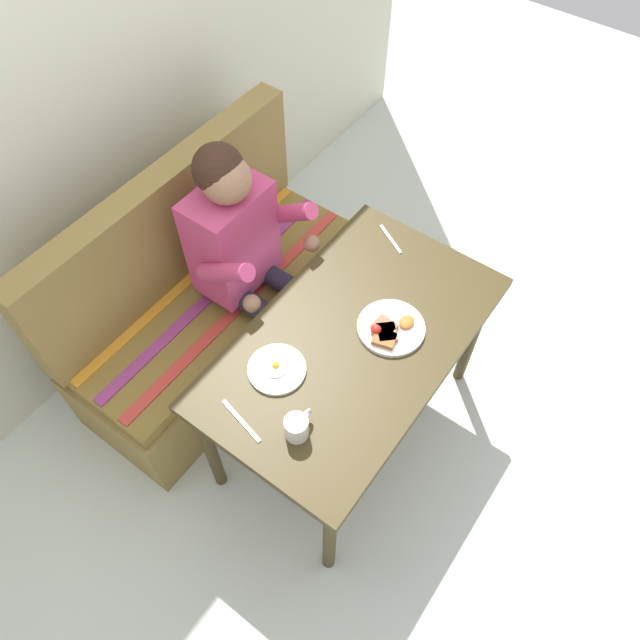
{
  "coord_description": "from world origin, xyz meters",
  "views": [
    {
      "loc": [
        -1.05,
        -0.63,
        2.59
      ],
      "look_at": [
        0.0,
        0.15,
        0.72
      ],
      "focal_mm": 34.23,
      "sensor_mm": 36.0,
      "label": 1
    }
  ],
  "objects_px": {
    "person": "(246,249)",
    "fork": "(391,239)",
    "plate_eggs": "(277,369)",
    "coffee_mug": "(297,427)",
    "table": "(352,350)",
    "couch": "(213,304)",
    "plate_breakfast": "(390,329)",
    "knife": "(241,421)"
  },
  "relations": [
    {
      "from": "person",
      "to": "fork",
      "type": "xyz_separation_m",
      "value": [
        0.4,
        -0.44,
        -0.01
      ]
    },
    {
      "from": "plate_eggs",
      "to": "coffee_mug",
      "type": "relative_size",
      "value": 1.75
    },
    {
      "from": "table",
      "to": "couch",
      "type": "bearing_deg",
      "value": 90.0
    },
    {
      "from": "person",
      "to": "plate_breakfast",
      "type": "bearing_deg",
      "value": -88.77
    },
    {
      "from": "table",
      "to": "plate_breakfast",
      "type": "bearing_deg",
      "value": -39.67
    },
    {
      "from": "couch",
      "to": "fork",
      "type": "distance_m",
      "value": 0.88
    },
    {
      "from": "couch",
      "to": "table",
      "type": "bearing_deg",
      "value": -90.0
    },
    {
      "from": "person",
      "to": "knife",
      "type": "distance_m",
      "value": 0.76
    },
    {
      "from": "person",
      "to": "plate_eggs",
      "type": "xyz_separation_m",
      "value": [
        -0.36,
        -0.45,
        -0.0
      ]
    },
    {
      "from": "table",
      "to": "coffee_mug",
      "type": "relative_size",
      "value": 10.17
    },
    {
      "from": "plate_eggs",
      "to": "table",
      "type": "bearing_deg",
      "value": -27.36
    },
    {
      "from": "plate_eggs",
      "to": "coffee_mug",
      "type": "bearing_deg",
      "value": -125.91
    },
    {
      "from": "coffee_mug",
      "to": "fork",
      "type": "height_order",
      "value": "coffee_mug"
    },
    {
      "from": "person",
      "to": "couch",
      "type": "bearing_deg",
      "value": 117.96
    },
    {
      "from": "couch",
      "to": "plate_eggs",
      "type": "distance_m",
      "value": 0.79
    },
    {
      "from": "couch",
      "to": "coffee_mug",
      "type": "relative_size",
      "value": 12.2
    },
    {
      "from": "couch",
      "to": "plate_breakfast",
      "type": "distance_m",
      "value": 0.95
    },
    {
      "from": "coffee_mug",
      "to": "fork",
      "type": "relative_size",
      "value": 0.69
    },
    {
      "from": "table",
      "to": "fork",
      "type": "bearing_deg",
      "value": 17.14
    },
    {
      "from": "plate_breakfast",
      "to": "plate_eggs",
      "type": "relative_size",
      "value": 1.22
    },
    {
      "from": "couch",
      "to": "person",
      "type": "height_order",
      "value": "person"
    },
    {
      "from": "person",
      "to": "coffee_mug",
      "type": "relative_size",
      "value": 10.27
    },
    {
      "from": "couch",
      "to": "coffee_mug",
      "type": "distance_m",
      "value": 1.03
    },
    {
      "from": "plate_eggs",
      "to": "knife",
      "type": "distance_m",
      "value": 0.23
    },
    {
      "from": "table",
      "to": "plate_eggs",
      "type": "distance_m",
      "value": 0.32
    },
    {
      "from": "person",
      "to": "plate_eggs",
      "type": "distance_m",
      "value": 0.58
    },
    {
      "from": "couch",
      "to": "coffee_mug",
      "type": "xyz_separation_m",
      "value": [
        -0.42,
        -0.83,
        0.45
      ]
    },
    {
      "from": "table",
      "to": "plate_breakfast",
      "type": "height_order",
      "value": "plate_breakfast"
    },
    {
      "from": "person",
      "to": "knife",
      "type": "relative_size",
      "value": 6.06
    },
    {
      "from": "table",
      "to": "person",
      "type": "relative_size",
      "value": 0.99
    },
    {
      "from": "person",
      "to": "knife",
      "type": "bearing_deg",
      "value": -140.94
    },
    {
      "from": "table",
      "to": "person",
      "type": "height_order",
      "value": "person"
    },
    {
      "from": "couch",
      "to": "person",
      "type": "xyz_separation_m",
      "value": [
        0.09,
        -0.17,
        0.41
      ]
    },
    {
      "from": "couch",
      "to": "plate_breakfast",
      "type": "xyz_separation_m",
      "value": [
        0.11,
        -0.85,
        0.41
      ]
    },
    {
      "from": "plate_breakfast",
      "to": "fork",
      "type": "distance_m",
      "value": 0.45
    },
    {
      "from": "table",
      "to": "plate_breakfast",
      "type": "distance_m",
      "value": 0.17
    },
    {
      "from": "coffee_mug",
      "to": "plate_eggs",
      "type": "bearing_deg",
      "value": 54.09
    },
    {
      "from": "table",
      "to": "knife",
      "type": "height_order",
      "value": "knife"
    },
    {
      "from": "table",
      "to": "person",
      "type": "distance_m",
      "value": 0.6
    },
    {
      "from": "person",
      "to": "coffee_mug",
      "type": "bearing_deg",
      "value": -127.99
    },
    {
      "from": "fork",
      "to": "couch",
      "type": "bearing_deg",
      "value": 157.32
    },
    {
      "from": "table",
      "to": "plate_breakfast",
      "type": "relative_size",
      "value": 4.77
    }
  ]
}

